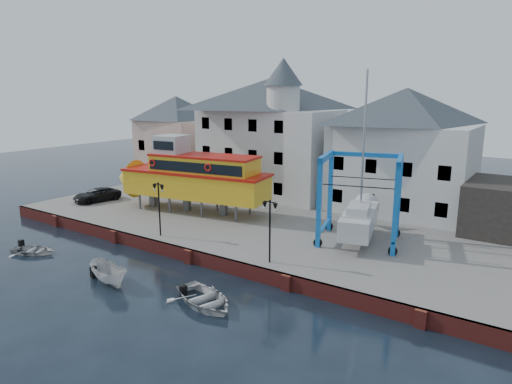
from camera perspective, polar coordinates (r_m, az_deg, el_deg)
The scene contains 14 objects.
ground at distance 33.06m, azimuth -8.36°, elevation -8.78°, with size 140.00×140.00×0.00m, color black.
hardstanding at distance 41.21m, azimuth 1.97°, elevation -3.57°, with size 44.00×22.00×1.00m, color slate.
quay_wall at distance 32.95m, azimuth -8.27°, elevation -7.92°, with size 44.00×0.47×1.00m.
building_pink at distance 56.56m, azimuth -9.80°, elevation 6.51°, with size 8.00×7.00×10.30m.
building_white_main at distance 48.65m, azimuth 1.81°, elevation 7.14°, with size 14.00×8.30×14.00m.
building_white_right at distance 43.57m, azimuth 17.91°, elevation 4.91°, with size 12.00×8.00×11.20m.
lamp_post_left at distance 35.35m, azimuth -12.07°, elevation -0.43°, with size 1.12×0.32×4.20m.
lamp_post_right at distance 29.15m, azimuth 1.75°, elevation -2.94°, with size 1.12×0.32×4.20m.
tour_boat at distance 42.36m, azimuth -8.68°, elevation 1.99°, with size 16.36×6.16×6.96m.
travel_lift at distance 34.94m, azimuth 12.95°, elevation -2.48°, with size 6.73×8.48×12.41m.
van at distance 48.78m, azimuth -19.27°, elevation -0.34°, with size 2.15×4.66×1.29m, color black.
motorboat_a at distance 30.97m, azimuth -17.80°, elevation -10.79°, with size 1.45×3.85×1.49m, color silver.
motorboat_b at distance 27.02m, azimuth -6.46°, elevation -13.81°, with size 3.30×4.63×0.96m, color silver.
motorboat_d at distance 38.42m, azimuth -26.05°, elevation -6.89°, with size 2.42×3.39×0.70m, color silver.
Camera 1 is at (21.00, -22.54, 11.99)m, focal length 32.00 mm.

